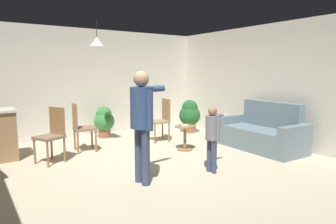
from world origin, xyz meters
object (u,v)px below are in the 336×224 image
(person_adult, at_px, (143,115))
(spare_remote_on_table, at_px, (185,125))
(person_child, at_px, (213,132))
(potted_plant_corner, at_px, (104,120))
(side_table_by_couch, at_px, (185,135))
(dining_chair_centre_back, at_px, (52,133))
(potted_plant_by_wall, at_px, (190,115))
(dining_chair_near_wall, at_px, (81,125))
(couch_floral, at_px, (263,134))
(dining_chair_by_counter, at_px, (162,118))

(person_adult, height_order, spare_remote_on_table, person_adult)
(person_child, bearing_deg, potted_plant_corner, -176.57)
(person_child, distance_m, spare_remote_on_table, 1.44)
(side_table_by_couch, distance_m, person_adult, 2.15)
(person_adult, bearing_deg, dining_chair_centre_back, -161.67)
(side_table_by_couch, height_order, potted_plant_by_wall, potted_plant_by_wall)
(person_child, xyz_separation_m, potted_plant_corner, (-0.44, 3.49, -0.25))
(person_child, relative_size, dining_chair_near_wall, 1.09)
(couch_floral, bearing_deg, person_child, 106.99)
(dining_chair_near_wall, relative_size, spare_remote_on_table, 7.69)
(dining_chair_near_wall, height_order, potted_plant_corner, dining_chair_near_wall)
(dining_chair_near_wall, bearing_deg, person_adult, 11.38)
(couch_floral, xyz_separation_m, potted_plant_by_wall, (-0.19, 2.28, 0.15))
(dining_chair_centre_back, height_order, potted_plant_corner, dining_chair_centre_back)
(couch_floral, relative_size, potted_plant_corner, 2.34)
(dining_chair_centre_back, bearing_deg, dining_chair_by_counter, -107.63)
(spare_remote_on_table, bearing_deg, dining_chair_centre_back, 164.48)
(dining_chair_near_wall, bearing_deg, potted_plant_by_wall, 103.04)
(dining_chair_near_wall, bearing_deg, dining_chair_by_counter, 93.21)
(dining_chair_by_counter, bearing_deg, couch_floral, -134.90)
(dining_chair_by_counter, bearing_deg, potted_plant_corner, 48.72)
(dining_chair_by_counter, relative_size, potted_plant_by_wall, 1.14)
(person_child, distance_m, dining_chair_by_counter, 2.42)
(side_table_by_couch, relative_size, spare_remote_on_table, 4.00)
(person_child, height_order, dining_chair_near_wall, person_child)
(couch_floral, distance_m, dining_chair_near_wall, 3.81)
(side_table_by_couch, bearing_deg, spare_remote_on_table, -145.00)
(couch_floral, bearing_deg, dining_chair_near_wall, 60.65)
(person_child, bearing_deg, person_adult, -103.41)
(dining_chair_centre_back, bearing_deg, dining_chair_near_wall, -81.12)
(person_adult, height_order, potted_plant_by_wall, person_adult)
(dining_chair_near_wall, distance_m, spare_remote_on_table, 2.13)
(dining_chair_by_counter, height_order, potted_plant_corner, dining_chair_by_counter)
(potted_plant_by_wall, height_order, spare_remote_on_table, potted_plant_by_wall)
(couch_floral, height_order, person_adult, person_adult)
(couch_floral, bearing_deg, dining_chair_centre_back, 70.56)
(person_child, bearing_deg, dining_chair_near_wall, -155.23)
(person_child, relative_size, potted_plant_by_wall, 1.24)
(dining_chair_by_counter, distance_m, dining_chair_near_wall, 1.89)
(spare_remote_on_table, bearing_deg, potted_plant_by_wall, 48.72)
(potted_plant_by_wall, distance_m, spare_remote_on_table, 1.93)
(side_table_by_couch, xyz_separation_m, dining_chair_near_wall, (-1.83, 1.11, 0.22))
(person_child, bearing_deg, potted_plant_by_wall, 144.64)
(person_adult, height_order, person_child, person_adult)
(dining_chair_centre_back, xyz_separation_m, potted_plant_by_wall, (3.75, 0.76, -0.06))
(dining_chair_near_wall, distance_m, potted_plant_corner, 1.36)
(potted_plant_corner, bearing_deg, spare_remote_on_table, -67.32)
(dining_chair_near_wall, relative_size, potted_plant_corner, 1.28)
(dining_chair_near_wall, height_order, potted_plant_by_wall, dining_chair_near_wall)
(potted_plant_corner, relative_size, potted_plant_by_wall, 0.88)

